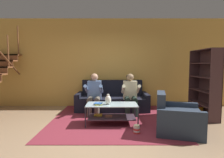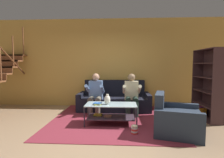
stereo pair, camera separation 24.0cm
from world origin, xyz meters
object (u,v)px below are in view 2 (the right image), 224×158
(person_seated_left, at_px, (95,92))
(person_seated_right, at_px, (132,93))
(armchair, at_px, (176,120))
(popcorn_tub, at_px, (134,129))
(coffee_table, at_px, (111,111))
(bookshelf, at_px, (208,89))
(book_stack, at_px, (98,104))
(vase, at_px, (107,100))
(couch, at_px, (114,100))

(person_seated_left, height_order, person_seated_right, person_seated_left)
(armchair, distance_m, popcorn_tub, 0.85)
(coffee_table, distance_m, bookshelf, 2.58)
(popcorn_tub, bearing_deg, person_seated_right, 89.33)
(person_seated_right, xyz_separation_m, book_stack, (-0.83, -0.92, -0.12))
(person_seated_right, bearing_deg, vase, -124.62)
(coffee_table, height_order, popcorn_tub, coffee_table)
(popcorn_tub, bearing_deg, bookshelf, 30.48)
(couch, xyz_separation_m, coffee_table, (-0.02, -1.36, 0.03))
(vase, bearing_deg, bookshelf, 13.71)
(person_seated_left, relative_size, person_seated_right, 1.00)
(person_seated_left, bearing_deg, book_stack, -78.38)
(coffee_table, xyz_separation_m, bookshelf, (2.47, 0.58, 0.46))
(couch, bearing_deg, person_seated_right, -45.56)
(book_stack, bearing_deg, person_seated_right, 47.95)
(couch, relative_size, armchair, 2.04)
(person_seated_right, relative_size, popcorn_tub, 6.07)
(book_stack, height_order, bookshelf, bookshelf)
(book_stack, xyz_separation_m, armchair, (1.64, -0.42, -0.22))
(couch, height_order, vase, couch)
(person_seated_left, distance_m, person_seated_right, 1.02)
(person_seated_right, distance_m, armchair, 1.60)
(armchair, bearing_deg, vase, 162.02)
(couch, xyz_separation_m, person_seated_right, (0.51, -0.52, 0.33))
(coffee_table, xyz_separation_m, book_stack, (-0.30, -0.08, 0.18))
(couch, bearing_deg, coffee_table, -91.04)
(couch, relative_size, popcorn_tub, 11.63)
(person_seated_right, bearing_deg, book_stack, -132.05)
(person_seated_right, bearing_deg, armchair, -58.67)
(vase, bearing_deg, couch, 86.02)
(couch, xyz_separation_m, bookshelf, (2.45, -0.78, 0.48))
(couch, distance_m, vase, 1.43)
(coffee_table, bearing_deg, person_seated_left, 120.05)
(couch, height_order, book_stack, couch)
(person_seated_right, xyz_separation_m, popcorn_tub, (-0.02, -1.41, -0.52))
(couch, relative_size, book_stack, 10.43)
(person_seated_left, bearing_deg, person_seated_right, -0.03)
(coffee_table, distance_m, popcorn_tub, 0.80)
(couch, distance_m, person_seated_left, 0.80)
(book_stack, bearing_deg, armchair, -14.34)
(popcorn_tub, bearing_deg, coffee_table, 132.21)
(armchair, bearing_deg, person_seated_right, 121.33)
(bookshelf, height_order, armchair, bookshelf)
(vase, bearing_deg, person_seated_left, 115.13)
(couch, distance_m, popcorn_tub, 2.00)
(bookshelf, bearing_deg, person_seated_right, 172.42)
(person_seated_right, xyz_separation_m, armchair, (0.82, -1.34, -0.34))
(coffee_table, relative_size, armchair, 1.11)
(couch, xyz_separation_m, person_seated_left, (-0.51, -0.52, 0.33))
(person_seated_left, relative_size, vase, 4.79)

